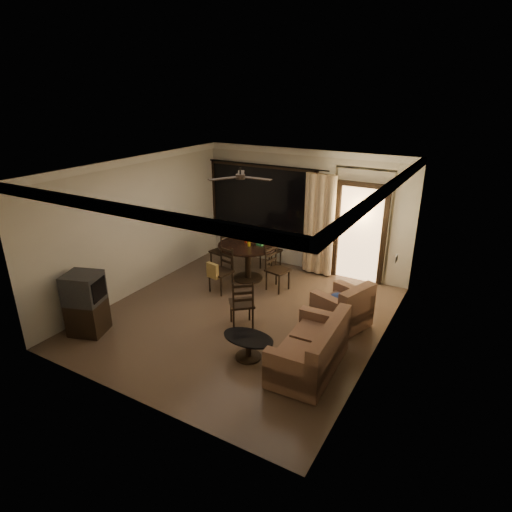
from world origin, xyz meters
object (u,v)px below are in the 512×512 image
Objects in this scene: coffee_table at (248,344)px; side_chair at (242,312)px; dining_table at (248,252)px; dining_chair_south at (221,278)px; sofa at (312,351)px; tv_cabinet at (86,303)px; dining_chair_east at (277,277)px; armchair at (344,309)px; dining_chair_north at (270,257)px; dining_chair_west at (222,258)px.

coffee_table is 0.99m from side_chair.
dining_table reaches higher than dining_chair_south.
coffee_table is (1.56, -2.61, -0.40)m from dining_table.
coffee_table is (-1.00, -0.21, -0.08)m from sofa.
tv_cabinet is 2.95m from coffee_table.
armchair is at bearing -102.51° from dining_chair_east.
dining_chair_east is 3.82m from tv_cabinet.
side_chair is (1.13, -0.99, -0.02)m from dining_chair_south.
dining_chair_east is at bearing 106.86° from coffee_table.
sofa is 1.48m from armchair.
dining_chair_south is 1.64m from dining_chair_north.
armchair is 1.11× the size of side_chair.
tv_cabinet is at bearing 3.76° from dining_chair_west.
sofa is at bearing -43.16° from dining_table.
dining_chair_east and dining_chair_north have the same top height.
dining_chair_east is 0.85× the size of tv_cabinet.
dining_chair_north is 2.73m from side_chair.
dining_table is at bearing 49.86° from tv_cabinet.
dining_chair_south is 1.00× the size of side_chair.
dining_chair_east is at bearing 136.76° from dining_chair_north.
dining_table is 1.39× the size of dining_chair_west.
tv_cabinet is (-1.28, -3.34, -0.09)m from dining_table.
dining_chair_north is 1.10× the size of coffee_table.
dining_chair_west is 1.00× the size of dining_chair_south.
dining_chair_west is at bearing -178.49° from armchair.
dining_chair_south is at bearing 44.30° from dining_chair_west.
dining_table reaches higher than armchair.
sofa is at bearing 119.93° from side_chair.
tv_cabinet reaches higher than dining_table.
dining_chair_north reaches higher than armchair.
dining_chair_west and dining_chair_south have the same top height.
dining_chair_south is 3.15m from sofa.
dining_chair_west is 3.54m from tv_cabinet.
tv_cabinet reaches higher than dining_chair_east.
sofa is 1.64× the size of side_chair.
dining_chair_west is 0.61× the size of sofa.
dining_chair_west is at bearing 134.30° from dining_chair_south.
dining_table reaches higher than sofa.
dining_chair_south is 2.75m from tv_cabinet.
dining_chair_east and dining_chair_south have the same top height.
dining_table is 3.07m from coffee_table.
sofa is at bearing 64.02° from dining_chair_west.
side_chair is at bearing 118.51° from dining_chair_north.
side_chair is (-1.59, -0.91, -0.06)m from armchair.
side_chair is at bearing 127.43° from coffee_table.
armchair is (2.40, -1.69, 0.06)m from dining_chair_north.
side_chair is (2.24, 1.51, -0.28)m from tv_cabinet.
dining_chair_west is 0.85× the size of tv_cabinet.
coffee_table is at bearing 51.84° from dining_chair_west.
sofa is 1.03m from coffee_table.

